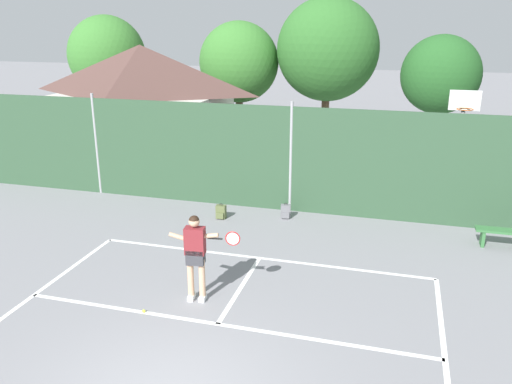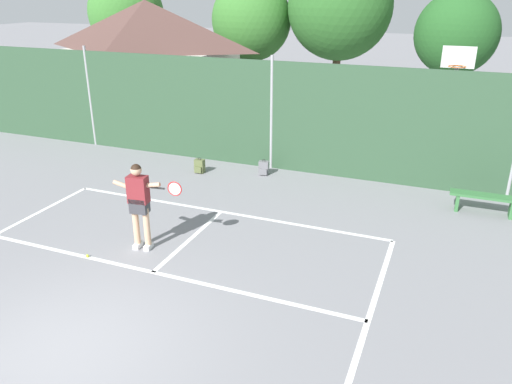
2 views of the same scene
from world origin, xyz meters
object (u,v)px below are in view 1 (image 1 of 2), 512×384
Objects in this scene: tennis_player at (196,250)px; backpack_olive at (221,212)px; backpack_grey at (286,212)px; tennis_ball at (144,311)px; courtside_bench at (509,235)px; basketball_hoop at (461,131)px.

tennis_player reaches higher than backpack_olive.
backpack_grey is (1.81, 0.55, 0.00)m from backpack_olive.
tennis_ball is at bearing -87.34° from backpack_olive.
courtside_bench reaches higher than backpack_olive.
tennis_player is 5.23m from backpack_grey.
backpack_olive is (-6.63, -3.28, -2.12)m from basketball_hoop.
courtside_bench is at bearing -0.12° from backpack_olive.
backpack_olive is (-1.08, 4.55, -0.92)m from tennis_player.
basketball_hoop is at bearing 54.68° from tennis_player.
backpack_olive is at bearing -153.70° from basketball_hoop.
basketball_hoop is 53.79× the size of tennis_ball.
backpack_grey is at bearing -150.47° from basketball_hoop.
backpack_olive is 7.71m from courtside_bench.
backpack_olive is (-0.25, 5.32, 0.16)m from tennis_ball.
courtside_bench is (1.08, -3.29, -1.95)m from basketball_hoop.
tennis_ball is (-0.84, -0.77, -1.08)m from tennis_player.
tennis_player reaches higher than backpack_grey.
tennis_player is 4.01× the size of backpack_grey.
tennis_player is 8.06m from courtside_bench.
tennis_player is at bearing -145.62° from courtside_bench.
tennis_player is (-5.54, -7.82, -1.20)m from basketball_hoop.
backpack_olive is at bearing 179.88° from courtside_bench.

